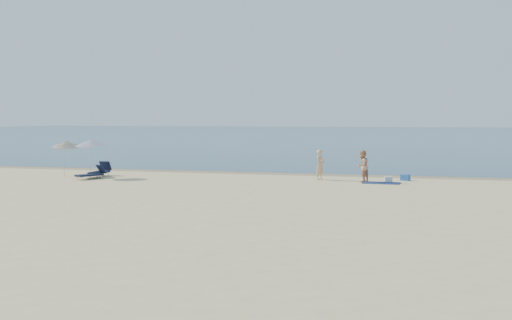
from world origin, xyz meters
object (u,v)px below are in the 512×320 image
Objects in this scene: person_left at (320,165)px; person_right at (362,166)px; blue_cooler at (405,178)px; umbrella_near at (91,142)px.

person_left is 2.31m from person_right.
person_right is 3.64× the size of blue_cooler.
person_left is 0.72× the size of umbrella_near.
person_left is 4.38m from blue_cooler.
person_left is 12.18m from umbrella_near.
umbrella_near reaches higher than person_left.
blue_cooler is at bearing 148.88° from person_right.
person_left is 3.56× the size of blue_cooler.
person_right reaches higher than person_left.
umbrella_near is (-11.93, -2.22, 1.11)m from person_left.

